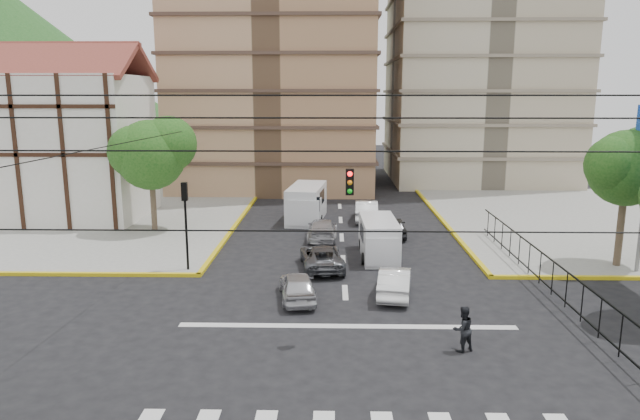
{
  "coord_description": "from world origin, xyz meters",
  "views": [
    {
      "loc": [
        -0.6,
        -19.38,
        8.78
      ],
      "look_at": [
        -1.11,
        3.95,
        4.0
      ],
      "focal_mm": 32.0,
      "sensor_mm": 36.0,
      "label": 1
    }
  ],
  "objects_px": {
    "traffic_light_nw": "(185,211)",
    "car_white_front_right": "(395,281)",
    "car_silver_front_left": "(298,286)",
    "van_right_lane": "(379,240)",
    "van_left_lane": "(306,204)",
    "pedestrian_crosswalk": "(463,329)"
  },
  "relations": [
    {
      "from": "traffic_light_nw",
      "to": "car_white_front_right",
      "type": "height_order",
      "value": "traffic_light_nw"
    },
    {
      "from": "traffic_light_nw",
      "to": "car_white_front_right",
      "type": "bearing_deg",
      "value": -17.16
    },
    {
      "from": "car_silver_front_left",
      "to": "van_left_lane",
      "type": "bearing_deg",
      "value": -97.25
    },
    {
      "from": "van_right_lane",
      "to": "car_white_front_right",
      "type": "bearing_deg",
      "value": -89.34
    },
    {
      "from": "pedestrian_crosswalk",
      "to": "car_white_front_right",
      "type": "bearing_deg",
      "value": -96.96
    },
    {
      "from": "traffic_light_nw",
      "to": "car_silver_front_left",
      "type": "xyz_separation_m",
      "value": [
        5.72,
        -3.73,
        -2.49
      ]
    },
    {
      "from": "traffic_light_nw",
      "to": "pedestrian_crosswalk",
      "type": "xyz_separation_m",
      "value": [
        11.73,
        -8.65,
        -2.3
      ]
    },
    {
      "from": "traffic_light_nw",
      "to": "car_white_front_right",
      "type": "xyz_separation_m",
      "value": [
        9.98,
        -3.08,
        -2.48
      ]
    },
    {
      "from": "traffic_light_nw",
      "to": "van_right_lane",
      "type": "bearing_deg",
      "value": 15.49
    },
    {
      "from": "car_silver_front_left",
      "to": "pedestrian_crosswalk",
      "type": "bearing_deg",
      "value": 132.3
    },
    {
      "from": "traffic_light_nw",
      "to": "van_left_lane",
      "type": "bearing_deg",
      "value": 65.31
    },
    {
      "from": "car_white_front_right",
      "to": "pedestrian_crosswalk",
      "type": "xyz_separation_m",
      "value": [
        1.75,
        -5.56,
        0.18
      ]
    },
    {
      "from": "car_white_front_right",
      "to": "van_right_lane",
      "type": "bearing_deg",
      "value": -78.82
    },
    {
      "from": "pedestrian_crosswalk",
      "to": "traffic_light_nw",
      "type": "bearing_deg",
      "value": -60.81
    },
    {
      "from": "car_silver_front_left",
      "to": "car_white_front_right",
      "type": "height_order",
      "value": "car_white_front_right"
    },
    {
      "from": "van_left_lane",
      "to": "car_white_front_right",
      "type": "distance_m",
      "value": 15.53
    },
    {
      "from": "car_white_front_right",
      "to": "pedestrian_crosswalk",
      "type": "height_order",
      "value": "pedestrian_crosswalk"
    },
    {
      "from": "van_right_lane",
      "to": "pedestrian_crosswalk",
      "type": "xyz_separation_m",
      "value": [
        1.99,
        -11.35,
        -0.21
      ]
    },
    {
      "from": "van_left_lane",
      "to": "car_silver_front_left",
      "type": "bearing_deg",
      "value": -82.19
    },
    {
      "from": "van_right_lane",
      "to": "car_white_front_right",
      "type": "distance_m",
      "value": 5.8
    },
    {
      "from": "car_silver_front_left",
      "to": "car_white_front_right",
      "type": "xyz_separation_m",
      "value": [
        4.26,
        0.65,
        0.02
      ]
    },
    {
      "from": "van_left_lane",
      "to": "car_silver_front_left",
      "type": "distance_m",
      "value": 15.49
    }
  ]
}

